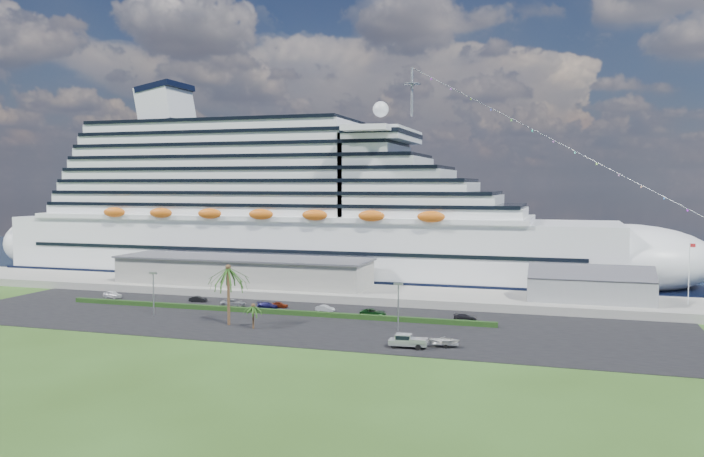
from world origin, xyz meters
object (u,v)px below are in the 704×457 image
(cruise_ship, at_px, (295,216))
(pickup_truck, at_px, (408,340))
(boat_trailer, at_px, (444,341))
(parked_car_3, at_px, (268,305))

(cruise_ship, height_order, pickup_truck, cruise_ship)
(cruise_ship, height_order, boat_trailer, cruise_ship)
(pickup_truck, bearing_deg, cruise_ship, 124.17)
(parked_car_3, bearing_deg, boat_trailer, -112.96)
(cruise_ship, bearing_deg, parked_car_3, -75.17)
(boat_trailer, bearing_deg, parked_car_3, 150.69)
(cruise_ship, xyz_separation_m, parked_car_3, (11.36, -42.90, -15.95))
(boat_trailer, bearing_deg, pickup_truck, -158.25)
(pickup_truck, bearing_deg, boat_trailer, 21.75)
(pickup_truck, height_order, boat_trailer, pickup_truck)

